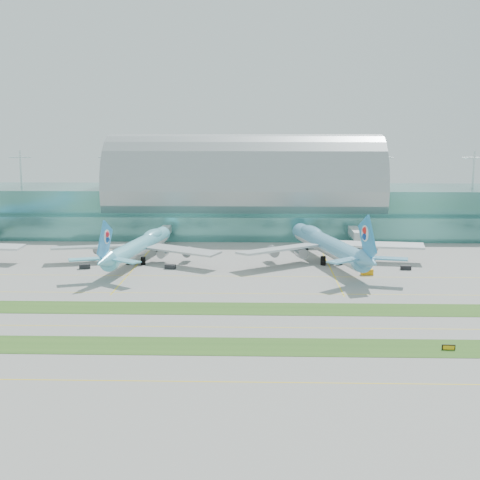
{
  "coord_description": "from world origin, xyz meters",
  "views": [
    {
      "loc": [
        6.34,
        -165.29,
        46.87
      ],
      "look_at": [
        0.0,
        55.0,
        9.0
      ],
      "focal_mm": 50.0,
      "sensor_mm": 36.0,
      "label": 1
    }
  ],
  "objects_px": {
    "taxiway_sign_east": "(449,347)",
    "airliner_c": "(327,244)",
    "airliner_b": "(139,246)",
    "terminal": "(245,200)"
  },
  "relations": [
    {
      "from": "airliner_b",
      "to": "terminal",
      "type": "bearing_deg",
      "value": 71.6
    },
    {
      "from": "airliner_b",
      "to": "taxiway_sign_east",
      "type": "relative_size",
      "value": 24.5
    },
    {
      "from": "taxiway_sign_east",
      "to": "terminal",
      "type": "bearing_deg",
      "value": 109.25
    },
    {
      "from": "terminal",
      "to": "airliner_c",
      "type": "distance_m",
      "value": 72.92
    },
    {
      "from": "airliner_b",
      "to": "taxiway_sign_east",
      "type": "bearing_deg",
      "value": -38.7
    },
    {
      "from": "taxiway_sign_east",
      "to": "airliner_c",
      "type": "bearing_deg",
      "value": 102.99
    },
    {
      "from": "terminal",
      "to": "airliner_c",
      "type": "xyz_separation_m",
      "value": [
        30.06,
        -65.98,
        -7.72
      ]
    },
    {
      "from": "terminal",
      "to": "airliner_c",
      "type": "relative_size",
      "value": 4.5
    },
    {
      "from": "terminal",
      "to": "taxiway_sign_east",
      "type": "relative_size",
      "value": 121.02
    },
    {
      "from": "airliner_b",
      "to": "airliner_c",
      "type": "bearing_deg",
      "value": 10.67
    }
  ]
}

